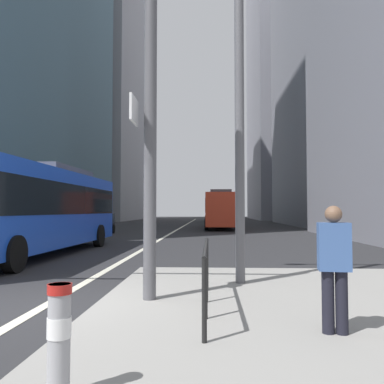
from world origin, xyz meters
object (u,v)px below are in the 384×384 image
Objects in this scene: city_bus_red_distant at (215,209)px; car_receding_near at (217,216)px; bollard_left at (59,335)px; pedestrian_walking at (334,263)px; city_bus_blue_oncoming at (36,205)px; traffic_signal_gantry at (13,69)px; car_oncoming_mid at (95,220)px; street_lamp_post at (239,41)px; city_bus_red_receding at (220,208)px.

city_bus_red_distant reaches higher than car_receding_near.
bollard_left is 3.32m from pedestrian_walking.
traffic_signal_gantry is at bearing -69.05° from city_bus_blue_oncoming.
city_bus_blue_oncoming reaches higher than car_oncoming_mid.
traffic_signal_gantry is at bearing -77.62° from car_oncoming_mid.
car_receding_near is (0.18, -11.81, -0.85)m from city_bus_red_distant.
city_bus_blue_oncoming reaches higher than car_receding_near.
city_bus_blue_oncoming is at bearing -102.07° from car_receding_near.
street_lamp_post reaches higher than bollard_left.
city_bus_red_distant is 51.00m from street_lamp_post.
pedestrian_walking is at bearing -88.81° from city_bus_red_receding.
city_bus_red_receding is 31.52m from pedestrian_walking.
pedestrian_walking is at bearing -49.65° from city_bus_blue_oncoming.
traffic_signal_gantry is (-4.22, -40.72, 3.17)m from car_receding_near.
city_bus_blue_oncoming is 12.20m from pedestrian_walking.
city_bus_red_distant is at bearing 90.87° from car_receding_near.
car_receding_near is at bearing 90.69° from city_bus_red_receding.
traffic_signal_gantry reaches higher than car_oncoming_mid.
street_lamp_post is at bearing -89.94° from city_bus_red_distant.
city_bus_red_distant reaches higher than car_oncoming_mid.
city_bus_red_distant is 12.66× the size of bollard_left.
car_oncoming_mid is (-8.84, -9.28, -0.85)m from city_bus_red_receding.
city_bus_red_distant is at bearing 85.60° from traffic_signal_gantry.
city_bus_red_distant is 2.71× the size of car_oncoming_mid.
car_oncoming_mid and car_receding_near have the same top height.
city_bus_red_distant is 33.19m from car_oncoming_mid.
pedestrian_walking reaches higher than bollard_left.
traffic_signal_gantry is 6.17m from pedestrian_walking.
bollard_left is at bearing -91.82° from city_bus_red_distant.
street_lamp_post reaches higher than city_bus_blue_oncoming.
car_receding_near is 4.67× the size of bollard_left.
pedestrian_walking is (0.96, -54.28, -0.83)m from city_bus_red_distant.
pedestrian_walking is at bearing -75.08° from street_lamp_post.
street_lamp_post is 5.54m from pedestrian_walking.
traffic_signal_gantry reaches higher than car_receding_near.
car_oncoming_mid reaches higher than pedestrian_walking.
city_bus_blue_oncoming is 8.38m from traffic_signal_gantry.
bollard_left is at bearing -74.32° from car_oncoming_mid.
bollard_left is (-1.78, -56.11, -1.18)m from city_bus_red_distant.
bollard_left is (-1.96, -44.31, -0.33)m from car_receding_near.
bollard_left is at bearing -93.59° from city_bus_red_receding.
street_lamp_post reaches higher than car_oncoming_mid.
city_bus_blue_oncoming is 33.96m from car_receding_near.
city_bus_red_distant is (6.92, 45.01, -0.00)m from city_bus_blue_oncoming.
city_bus_red_receding reaches higher than car_receding_near.
car_receding_near is 44.35m from bollard_left.
city_bus_blue_oncoming is at bearing -82.90° from car_oncoming_mid.
city_bus_red_distant is at bearing 75.10° from car_oncoming_mid.
pedestrian_walking is at bearing 33.70° from bollard_left.
traffic_signal_gantry is at bearing -98.33° from city_bus_red_receding.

